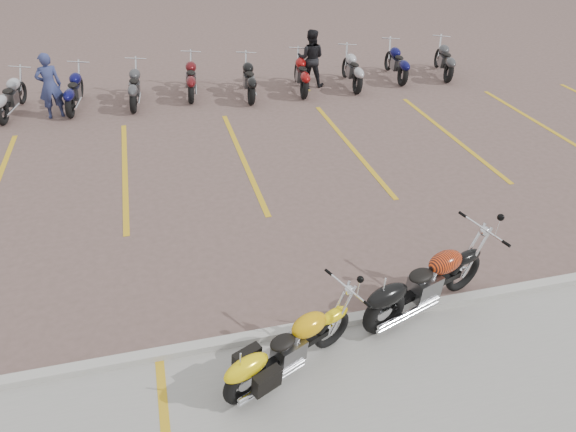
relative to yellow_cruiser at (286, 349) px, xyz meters
name	(u,v)px	position (x,y,z in m)	size (l,w,h in m)	color
ground	(284,253)	(0.66, 2.70, -0.43)	(100.00, 100.00, 0.00)	brown
curb	(318,326)	(0.66, 0.70, -0.37)	(60.00, 0.18, 0.12)	#ADAAA3
parking_stripes	(243,158)	(0.66, 6.70, -0.43)	(38.00, 5.50, 0.01)	gold
yellow_cruiser	(286,349)	(0.00, 0.00, 0.00)	(1.97, 1.03, 0.87)	black
flame_cruiser	(421,286)	(2.27, 0.71, 0.05)	(2.30, 0.94, 0.98)	black
person_a	(49,86)	(-3.83, 10.57, 0.45)	(0.64, 0.42, 1.76)	navy
person_b	(311,58)	(3.71, 11.36, 0.43)	(0.84, 0.66, 1.74)	black
bg_bike_row	(190,79)	(-0.04, 11.22, 0.12)	(17.47, 2.08, 1.10)	black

